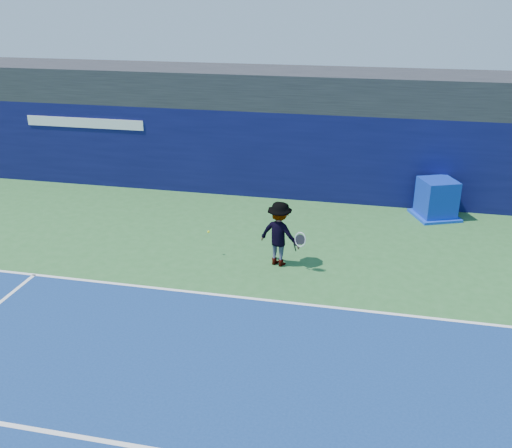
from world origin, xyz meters
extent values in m
plane|color=#2D652E|center=(0.00, 0.00, 0.00)|extent=(80.00, 80.00, 0.00)
cube|color=white|center=(0.00, 3.00, 0.01)|extent=(24.00, 0.10, 0.01)
cube|color=white|center=(0.00, -2.00, 0.01)|extent=(24.00, 0.10, 0.01)
cube|color=black|center=(0.00, 11.50, 3.60)|extent=(36.00, 3.00, 1.20)
cube|color=#0B0D3E|center=(0.00, 10.50, 1.50)|extent=(36.00, 1.00, 3.00)
cube|color=white|center=(-7.00, 9.99, 2.35)|extent=(4.50, 0.04, 0.35)
cube|color=#0B26A0|center=(5.32, 9.40, 0.62)|extent=(1.36, 1.36, 1.24)
cube|color=#0D34C1|center=(5.32, 9.40, 0.04)|extent=(1.69, 1.69, 0.08)
imported|color=white|center=(1.03, 4.96, 0.88)|extent=(1.28, 0.98, 1.75)
cylinder|color=black|center=(1.48, 4.71, 0.65)|extent=(0.08, 0.15, 0.28)
torus|color=silver|center=(1.62, 4.66, 0.90)|extent=(0.32, 0.18, 0.31)
cylinder|color=black|center=(1.62, 4.66, 0.90)|extent=(0.27, 0.14, 0.27)
sphere|color=yellow|center=(-0.95, 5.08, 0.71)|extent=(0.07, 0.07, 0.07)
camera|label=1|loc=(3.33, -8.50, 6.79)|focal=40.00mm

